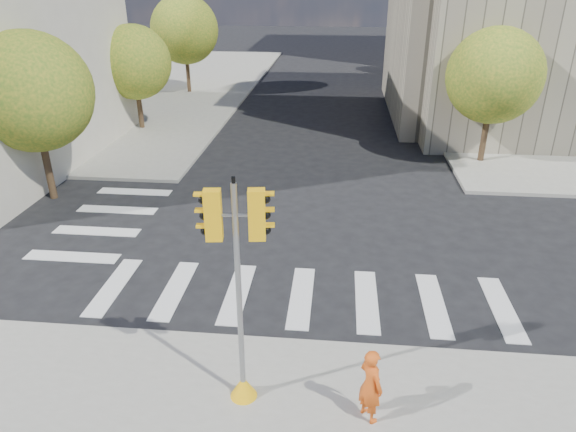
# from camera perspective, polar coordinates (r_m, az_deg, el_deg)

# --- Properties ---
(ground) EXTENTS (160.00, 160.00, 0.00)m
(ground) POSITION_cam_1_polar(r_m,az_deg,el_deg) (16.10, 2.38, -5.01)
(ground) COLOR black
(ground) RESTS_ON ground
(sidewalk_far_left) EXTENTS (28.00, 40.00, 0.15)m
(sidewalk_far_left) POSITION_cam_1_polar(r_m,az_deg,el_deg) (45.66, -22.03, 13.35)
(sidewalk_far_left) COLOR gray
(sidewalk_far_left) RESTS_ON ground
(tree_lw_near) EXTENTS (4.40, 4.40, 6.41)m
(tree_lw_near) POSITION_cam_1_polar(r_m,az_deg,el_deg) (21.47, -26.57, 12.20)
(tree_lw_near) COLOR #382616
(tree_lw_near) RESTS_ON ground
(tree_lw_mid) EXTENTS (4.00, 4.00, 5.77)m
(tree_lw_mid) POSITION_cam_1_polar(r_m,az_deg,el_deg) (30.37, -16.71, 16.02)
(tree_lw_mid) COLOR #382616
(tree_lw_mid) RESTS_ON ground
(tree_lw_far) EXTENTS (4.80, 4.80, 6.95)m
(tree_lw_far) POSITION_cam_1_polar(r_m,az_deg,el_deg) (39.68, -11.43, 19.63)
(tree_lw_far) COLOR #382616
(tree_lw_far) RESTS_ON ground
(tree_re_near) EXTENTS (4.20, 4.20, 6.16)m
(tree_re_near) POSITION_cam_1_polar(r_m,az_deg,el_deg) (25.17, 21.95, 14.24)
(tree_re_near) COLOR #382616
(tree_re_near) RESTS_ON ground
(tree_re_mid) EXTENTS (4.60, 4.60, 6.66)m
(tree_re_mid) POSITION_cam_1_polar(r_m,az_deg,el_deg) (36.72, 17.20, 18.34)
(tree_re_mid) COLOR #382616
(tree_re_mid) RESTS_ON ground
(tree_re_far) EXTENTS (4.00, 4.00, 5.88)m
(tree_re_far) POSITION_cam_1_polar(r_m,az_deg,el_deg) (48.56, 14.55, 19.50)
(tree_re_far) COLOR #382616
(tree_re_far) RESTS_ON ground
(lamp_near) EXTENTS (0.35, 0.18, 8.11)m
(lamp_near) POSITION_cam_1_polar(r_m,az_deg,el_deg) (29.04, 21.10, 16.69)
(lamp_near) COLOR black
(lamp_near) RESTS_ON sidewalk_far_right
(lamp_far) EXTENTS (0.35, 0.18, 8.11)m
(lamp_far) POSITION_cam_1_polar(r_m,az_deg,el_deg) (42.67, 16.47, 19.56)
(lamp_far) COLOR black
(lamp_far) RESTS_ON sidewalk_far_right
(traffic_signal) EXTENTS (1.08, 0.56, 4.87)m
(traffic_signal) POSITION_cam_1_polar(r_m,az_deg,el_deg) (10.03, -5.38, -10.73)
(traffic_signal) COLOR #FBB40D
(traffic_signal) RESTS_ON sidewalk_near
(photographer) EXTENTS (0.67, 0.71, 1.64)m
(photographer) POSITION_cam_1_polar(r_m,az_deg,el_deg) (10.49, 9.16, -18.04)
(photographer) COLOR #E05415
(photographer) RESTS_ON sidewalk_near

